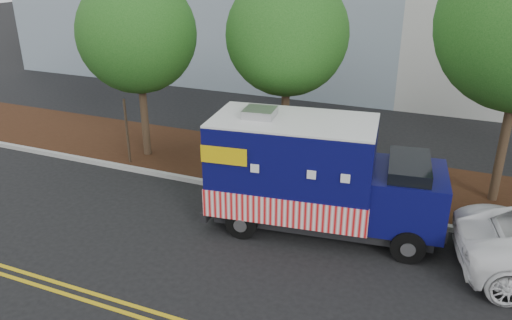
% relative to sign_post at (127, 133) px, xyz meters
% --- Properties ---
extents(ground, '(120.00, 120.00, 0.00)m').
position_rel_sign_post_xyz_m(ground, '(5.45, -1.75, -1.20)').
color(ground, black).
rests_on(ground, ground).
extents(curb, '(120.00, 0.18, 0.15)m').
position_rel_sign_post_xyz_m(curb, '(5.45, -0.35, -1.12)').
color(curb, '#9E9E99').
rests_on(curb, ground).
extents(mulch_strip, '(120.00, 4.00, 0.15)m').
position_rel_sign_post_xyz_m(mulch_strip, '(5.45, 1.75, -1.12)').
color(mulch_strip, black).
rests_on(mulch_strip, ground).
extents(centerline_near, '(120.00, 0.10, 0.01)m').
position_rel_sign_post_xyz_m(centerline_near, '(5.45, -6.20, -1.19)').
color(centerline_near, gold).
rests_on(centerline_near, ground).
extents(tree_a, '(3.92, 3.92, 6.37)m').
position_rel_sign_post_xyz_m(tree_a, '(0.13, 0.87, 3.19)').
color(tree_a, '#38281C').
rests_on(tree_a, ground).
extents(tree_b, '(3.74, 3.74, 6.45)m').
position_rel_sign_post_xyz_m(tree_b, '(5.14, 1.50, 3.37)').
color(tree_b, '#38281C').
rests_on(tree_b, ground).
extents(sign_post, '(0.06, 0.06, 2.40)m').
position_rel_sign_post_xyz_m(sign_post, '(0.00, 0.00, 0.00)').
color(sign_post, '#473828').
rests_on(sign_post, ground).
extents(food_truck, '(6.32, 3.00, 3.21)m').
position_rel_sign_post_xyz_m(food_truck, '(7.01, -1.59, 0.25)').
color(food_truck, black).
rests_on(food_truck, ground).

